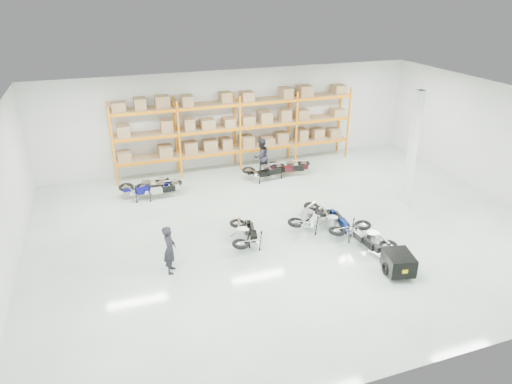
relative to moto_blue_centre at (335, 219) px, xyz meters
name	(u,v)px	position (x,y,z in m)	size (l,w,h in m)	color
room	(293,170)	(-1.34, 0.73, 1.74)	(18.00, 18.00, 18.00)	silver
pallet_rack	(237,121)	(-1.34, 7.18, 1.74)	(11.28, 0.98, 3.62)	orange
structural_column	(413,149)	(3.86, 1.23, 1.74)	(0.25, 0.25, 4.50)	white
moto_blue_centre	(335,219)	(0.00, 0.00, 0.00)	(0.75, 1.68, 1.03)	#07194D
moto_silver_left	(309,213)	(-0.68, 0.66, 0.01)	(0.77, 1.72, 1.05)	#BABEC2
moto_black_far_left	(245,231)	(-3.24, 0.23, 0.00)	(0.74, 1.67, 1.02)	black
moto_touring_right	(370,234)	(0.56, -1.34, 0.01)	(0.77, 1.73, 1.06)	black
trailer	(398,262)	(0.56, -2.94, -0.11)	(0.97, 1.69, 0.68)	black
moto_back_a	(146,184)	(-5.90, 5.22, 0.04)	(0.81, 1.82, 1.11)	#0C0B6B
moto_back_b	(160,185)	(-5.37, 5.05, -0.01)	(0.73, 1.65, 1.01)	#B3B8BD
moto_back_c	(266,168)	(-0.61, 5.33, 0.02)	(0.78, 1.76, 1.07)	black
moto_back_d	(290,164)	(0.61, 5.46, 0.01)	(0.76, 1.71, 1.04)	#400C14
person_left	(170,250)	(-5.87, -0.55, 0.26)	(0.56, 0.37, 1.55)	black
person_back	(261,156)	(-0.60, 5.98, 0.33)	(0.82, 0.64, 1.69)	#212029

